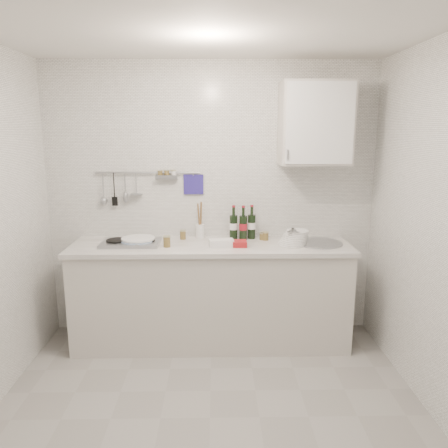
# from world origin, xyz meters

# --- Properties ---
(floor) EXTENTS (3.00, 3.00, 0.00)m
(floor) POSITION_xyz_m (0.00, 0.00, 0.00)
(floor) COLOR gray
(floor) RESTS_ON ground
(ceiling) EXTENTS (3.00, 3.00, 0.00)m
(ceiling) POSITION_xyz_m (0.00, 0.00, 2.50)
(ceiling) COLOR silver
(ceiling) RESTS_ON back_wall
(back_wall) EXTENTS (3.00, 0.02, 2.50)m
(back_wall) POSITION_xyz_m (0.00, 1.40, 1.25)
(back_wall) COLOR silver
(back_wall) RESTS_ON floor
(counter) EXTENTS (2.44, 0.64, 0.96)m
(counter) POSITION_xyz_m (0.01, 1.10, 0.43)
(counter) COLOR #BCB7AE
(counter) RESTS_ON floor
(wall_rail) EXTENTS (0.98, 0.09, 0.34)m
(wall_rail) POSITION_xyz_m (-0.60, 1.37, 1.43)
(wall_rail) COLOR #93969B
(wall_rail) RESTS_ON back_wall
(wall_cabinet) EXTENTS (0.60, 0.38, 0.70)m
(wall_cabinet) POSITION_xyz_m (0.90, 1.22, 1.95)
(wall_cabinet) COLOR #BCB7AE
(wall_cabinet) RESTS_ON back_wall
(plate_stack_hob) EXTENTS (0.32, 0.32, 0.06)m
(plate_stack_hob) POSITION_xyz_m (-0.65, 1.11, 0.95)
(plate_stack_hob) COLOR #5381BD
(plate_stack_hob) RESTS_ON counter
(plate_stack_sink) EXTENTS (0.27, 0.25, 0.13)m
(plate_stack_sink) POSITION_xyz_m (0.73, 1.08, 0.98)
(plate_stack_sink) COLOR white
(plate_stack_sink) RESTS_ON counter
(wine_bottles) EXTENTS (0.24, 0.11, 0.31)m
(wine_bottles) POSITION_xyz_m (0.29, 1.28, 1.07)
(wine_bottles) COLOR black
(wine_bottles) RESTS_ON counter
(butter_dish) EXTENTS (0.22, 0.13, 0.06)m
(butter_dish) POSITION_xyz_m (0.09, 1.02, 0.95)
(butter_dish) COLOR white
(butter_dish) RESTS_ON counter
(strawberry_punnet) EXTENTS (0.12, 0.12, 0.05)m
(strawberry_punnet) POSITION_xyz_m (0.25, 1.02, 0.94)
(strawberry_punnet) COLOR red
(strawberry_punnet) RESTS_ON counter
(utensil_crock) EXTENTS (0.08, 0.08, 0.34)m
(utensil_crock) POSITION_xyz_m (-0.10, 1.34, 1.00)
(utensil_crock) COLOR white
(utensil_crock) RESTS_ON counter
(jar_a) EXTENTS (0.06, 0.06, 0.08)m
(jar_a) POSITION_xyz_m (-0.26, 1.28, 0.96)
(jar_a) COLOR brown
(jar_a) RESTS_ON counter
(jar_b) EXTENTS (0.06, 0.06, 0.07)m
(jar_b) POSITION_xyz_m (0.47, 1.25, 0.95)
(jar_b) COLOR brown
(jar_b) RESTS_ON counter
(jar_c) EXTENTS (0.06, 0.06, 0.08)m
(jar_c) POSITION_xyz_m (0.49, 1.23, 0.96)
(jar_c) COLOR brown
(jar_c) RESTS_ON counter
(jar_d) EXTENTS (0.06, 0.06, 0.10)m
(jar_d) POSITION_xyz_m (-0.37, 1.01, 0.97)
(jar_d) COLOR brown
(jar_d) RESTS_ON counter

